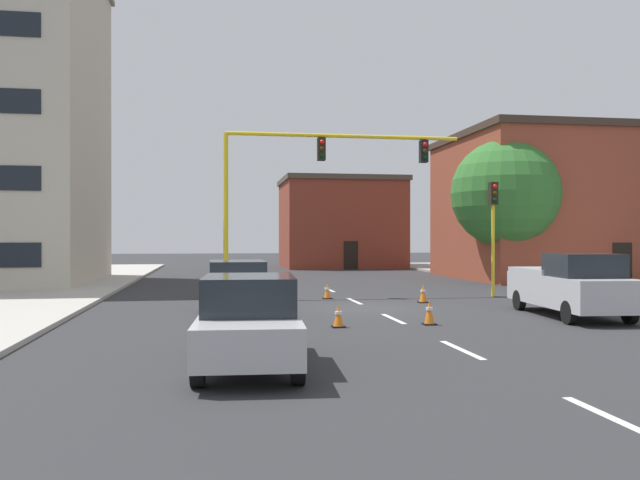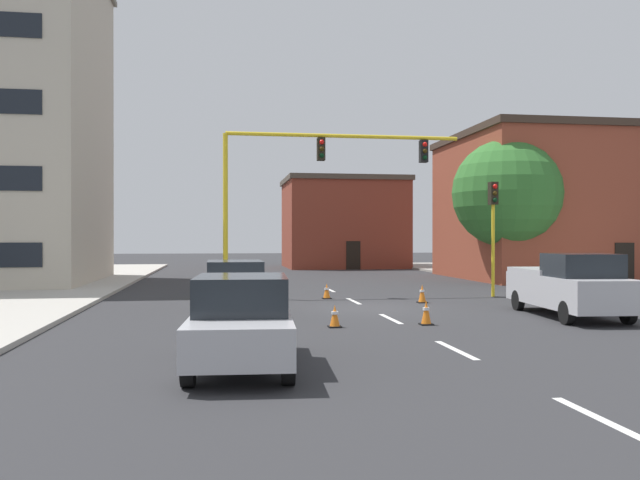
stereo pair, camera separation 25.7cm
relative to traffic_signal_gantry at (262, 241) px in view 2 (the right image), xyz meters
name	(u,v)px [view 2 (the right image)]	position (x,y,z in m)	size (l,w,h in m)	color
ground_plane	(368,308)	(3.42, -4.71, -2.35)	(160.00, 160.00, 0.00)	#2D2D30
sidewalk_left	(47,292)	(-9.27, 3.29, -2.28)	(6.00, 56.00, 0.14)	#B2ADA3
sidewalk_right	(579,285)	(16.11, 3.29, -2.28)	(6.00, 56.00, 0.14)	#9E998E
lane_stripe_seg_0	(602,419)	(3.42, -18.71, -2.34)	(0.16, 2.40, 0.01)	silver
lane_stripe_seg_1	(456,350)	(3.42, -13.21, -2.34)	(0.16, 2.40, 0.01)	silver
lane_stripe_seg_2	(391,319)	(3.42, -7.71, -2.34)	(0.16, 2.40, 0.01)	silver
lane_stripe_seg_3	(354,301)	(3.42, -2.21, -2.34)	(0.16, 2.40, 0.01)	silver
lane_stripe_seg_4	(330,290)	(3.42, 3.29, -2.34)	(0.16, 2.40, 0.01)	silver
building_brick_center	(343,223)	(8.42, 26.13, 1.35)	(9.81, 8.51, 7.38)	brown
building_row_right	(569,206)	(19.46, 10.11, 2.06)	(14.02, 11.30, 8.79)	brown
traffic_signal_gantry	(262,241)	(0.00, 0.00, 0.00)	(10.81, 1.20, 6.83)	yellow
traffic_light_pole_right	(493,212)	(9.61, -1.12, 1.18)	(0.32, 0.47, 4.80)	yellow
tree_right_mid	(507,193)	(13.51, 6.00, 2.49)	(5.82, 5.82, 7.76)	#4C3823
pickup_truck_silver	(569,286)	(9.05, -8.07, -1.37)	(2.44, 5.55, 1.99)	#BCBCC1
sedan_silver_near_left	(241,321)	(-1.30, -14.39, -1.46)	(2.13, 4.61, 1.74)	#B7B7BC
sedan_white_mid_left	(235,288)	(-1.25, -6.32, -1.46)	(1.90, 4.52, 1.74)	white
traffic_cone_roadside_a	(426,313)	(4.06, -9.18, -2.00)	(0.36, 0.36, 0.71)	black
traffic_cone_roadside_b	(327,291)	(2.55, -1.04, -2.04)	(0.36, 0.36, 0.63)	black
traffic_cone_roadside_c	(422,294)	(5.86, -3.19, -2.00)	(0.36, 0.36, 0.70)	black
traffic_cone_roadside_d	(335,316)	(1.42, -9.27, -2.04)	(0.36, 0.36, 0.62)	black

